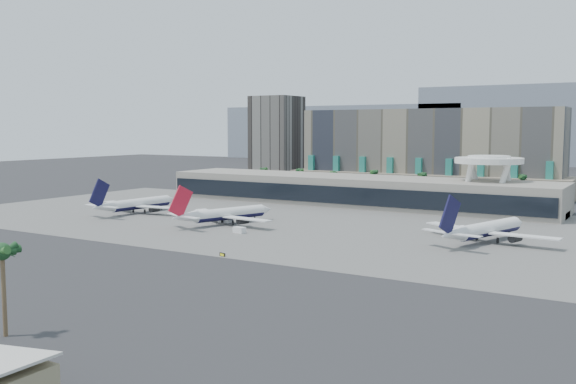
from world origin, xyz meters
The scene contains 15 objects.
ground centered at (0.00, 0.00, 0.00)m, with size 900.00×900.00×0.00m, color #232326.
apron_pad centered at (0.00, 55.00, 0.03)m, with size 260.00×130.00×0.06m, color #5B5B59.
mountain_ridge centered at (27.88, 470.00, 29.89)m, with size 680.00×60.00×70.00m.
hotel centered at (10.00, 174.41, 16.81)m, with size 140.00×30.00×42.00m.
office_tower centered at (-95.00, 200.00, 22.94)m, with size 30.00×30.00×52.00m.
terminal centered at (0.00, 109.84, 6.52)m, with size 170.00×32.50×14.50m.
saucer_structure centered at (55.00, 116.00, 18.45)m, with size 26.00×26.00×21.89m.
palm_row centered at (7.00, 145.00, 10.50)m, with size 157.80×2.80×13.10m.
airliner_left centered at (-58.87, 41.31, 3.66)m, with size 40.78×42.08×14.52m.
airliner_centre centered at (-12.69, 35.74, 3.64)m, with size 39.00×40.35×14.43m.
airliner_right centered at (71.56, 46.74, 3.79)m, with size 40.83×42.29×15.03m.
service_vehicle_a centered at (-15.16, 39.06, 1.21)m, with size 4.97×2.43×2.43m, color white.
service_vehicle_b centered at (1.84, 23.30, 0.97)m, with size 3.76×2.15×1.93m, color white.
taxiway_sign centered at (19.33, -8.74, 0.47)m, with size 2.09×0.84×0.95m.
near_palm_b centered at (27.99, -76.77, 12.03)m, with size 6.00×6.00×14.93m.
Camera 1 is at (116.58, -137.75, 32.63)m, focal length 40.00 mm.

